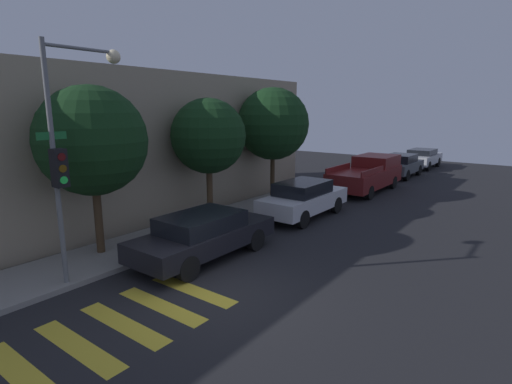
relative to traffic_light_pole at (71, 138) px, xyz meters
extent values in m
plane|color=black|center=(1.59, -3.37, -3.72)|extent=(60.00, 60.00, 0.00)
cube|color=gray|center=(1.59, 1.02, -3.65)|extent=(26.00, 2.39, 0.14)
cube|color=gray|center=(1.59, 5.62, -0.81)|extent=(26.00, 6.00, 5.83)
cube|color=gold|center=(-2.62, -2.57, -3.72)|extent=(0.45, 2.60, 0.00)
cube|color=gold|center=(-1.62, -2.57, -3.72)|extent=(0.45, 2.60, 0.00)
cube|color=gold|center=(-0.62, -2.57, -3.72)|extent=(0.45, 2.60, 0.00)
cube|color=gold|center=(0.38, -2.57, -3.72)|extent=(0.45, 2.60, 0.00)
cube|color=gold|center=(1.37, -2.57, -3.72)|extent=(0.45, 2.60, 0.00)
cylinder|color=slate|center=(-0.41, 0.08, -0.74)|extent=(0.12, 0.12, 5.97)
cube|color=black|center=(-0.41, -0.13, -0.67)|extent=(0.30, 0.30, 0.90)
cylinder|color=#4C0C0C|center=(-0.41, -0.29, -0.40)|extent=(0.18, 0.02, 0.18)
cylinder|color=#593D0A|center=(-0.41, -0.29, -0.67)|extent=(0.18, 0.02, 0.18)
cylinder|color=#26E54C|center=(-0.41, -0.29, -0.94)|extent=(0.18, 0.02, 0.18)
cube|color=#19662D|center=(-0.41, 0.08, 0.07)|extent=(0.70, 0.02, 0.18)
cylinder|color=slate|center=(0.48, 0.08, 2.09)|extent=(1.79, 0.08, 0.08)
sphere|color=#F9E5B2|center=(1.38, 0.08, 1.99)|extent=(0.36, 0.36, 0.36)
cube|color=black|center=(3.14, -1.27, -3.09)|extent=(4.70, 1.81, 0.56)
cube|color=black|center=(3.02, -1.27, -2.57)|extent=(2.44, 1.59, 0.48)
cylinder|color=black|center=(4.59, -0.46, -3.38)|extent=(0.70, 0.22, 0.70)
cylinder|color=black|center=(4.59, -2.09, -3.38)|extent=(0.70, 0.22, 0.70)
cylinder|color=black|center=(1.68, -0.46, -3.38)|extent=(0.70, 0.22, 0.70)
cylinder|color=black|center=(1.68, -2.09, -3.38)|extent=(0.70, 0.22, 0.70)
cube|color=silver|center=(8.96, -1.27, -3.05)|extent=(4.54, 1.75, 0.65)
cube|color=black|center=(8.85, -1.27, -2.48)|extent=(2.36, 1.54, 0.51)
cylinder|color=black|center=(10.37, -0.49, -3.38)|extent=(0.70, 0.22, 0.70)
cylinder|color=black|center=(10.37, -2.06, -3.38)|extent=(0.70, 0.22, 0.70)
cylinder|color=black|center=(7.55, -0.49, -3.38)|extent=(0.70, 0.22, 0.70)
cylinder|color=black|center=(7.55, -2.06, -3.38)|extent=(0.70, 0.22, 0.70)
cube|color=maroon|center=(15.44, -1.27, -2.94)|extent=(5.63, 2.10, 0.87)
cube|color=maroon|center=(16.99, -1.27, -2.21)|extent=(2.53, 1.93, 0.60)
cube|color=maroon|center=(14.03, -0.35, -2.37)|extent=(2.82, 0.08, 0.28)
cube|color=maroon|center=(14.03, -2.20, -2.37)|extent=(2.82, 0.08, 0.28)
cylinder|color=black|center=(17.19, -0.31, -3.38)|extent=(0.70, 0.22, 0.70)
cylinder|color=black|center=(17.19, -2.23, -3.38)|extent=(0.70, 0.22, 0.70)
cylinder|color=black|center=(13.69, -0.31, -3.38)|extent=(0.70, 0.22, 0.70)
cylinder|color=black|center=(13.69, -2.23, -3.38)|extent=(0.70, 0.22, 0.70)
cube|color=#4C5156|center=(21.42, -1.27, -3.06)|extent=(4.26, 1.80, 0.63)
cube|color=black|center=(21.32, -1.27, -2.49)|extent=(2.21, 1.59, 0.50)
cylinder|color=black|center=(22.74, -0.46, -3.38)|extent=(0.70, 0.22, 0.70)
cylinder|color=black|center=(22.74, -2.09, -3.38)|extent=(0.70, 0.22, 0.70)
cylinder|color=black|center=(20.10, -0.46, -3.38)|extent=(0.70, 0.22, 0.70)
cylinder|color=black|center=(20.10, -2.09, -3.38)|extent=(0.70, 0.22, 0.70)
cube|color=#B7BABF|center=(26.54, -1.27, -3.05)|extent=(4.56, 1.83, 0.66)
cube|color=black|center=(26.43, -1.27, -2.52)|extent=(2.37, 1.61, 0.40)
cylinder|color=black|center=(27.96, -0.45, -3.38)|extent=(0.70, 0.22, 0.70)
cylinder|color=black|center=(27.96, -2.10, -3.38)|extent=(0.70, 0.22, 0.70)
cylinder|color=black|center=(25.13, -0.45, -3.38)|extent=(0.70, 0.22, 0.70)
cylinder|color=black|center=(25.13, -2.10, -3.38)|extent=(0.70, 0.22, 0.70)
cylinder|color=#42301E|center=(1.34, 1.35, -2.57)|extent=(0.24, 0.24, 2.31)
sphere|color=#143316|center=(1.34, 1.35, -0.22)|extent=(3.17, 3.17, 3.17)
cylinder|color=#4C3823|center=(6.15, 1.35, -2.58)|extent=(0.24, 0.24, 2.30)
sphere|color=#143316|center=(6.15, 1.35, -0.35)|extent=(2.88, 2.88, 2.88)
cylinder|color=#42301E|center=(10.46, 1.35, -2.50)|extent=(0.21, 0.21, 2.45)
sphere|color=#143316|center=(10.46, 1.35, -0.02)|extent=(3.34, 3.34, 3.34)
camera|label=1|loc=(-4.99, -9.35, 0.69)|focal=28.00mm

